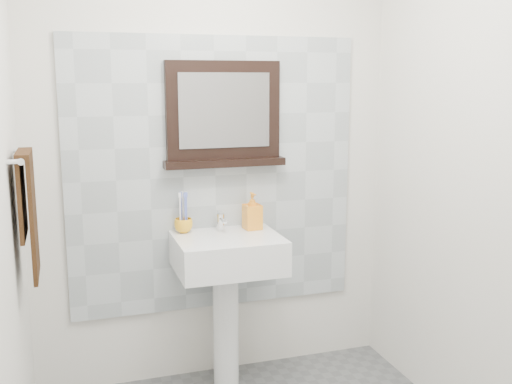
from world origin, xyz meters
The scene contains 11 objects.
back_wall centered at (0.00, 1.10, 1.25)m, with size 2.00×0.01×2.50m, color silver.
front_wall centered at (0.00, -1.10, 1.25)m, with size 2.00×0.01×2.50m, color silver.
right_wall centered at (1.00, 0.00, 1.25)m, with size 0.01×2.20×2.50m, color silver.
splashback centered at (0.00, 1.09, 1.15)m, with size 1.60×0.02×1.50m, color #A9B3B7.
pedestal_sink centered at (0.01, 0.87, 0.68)m, with size 0.55×0.44×0.96m.
toothbrush_cup centered at (-0.20, 1.01, 0.90)m, with size 0.10×0.10×0.08m, color yellow.
toothbrushes centered at (-0.19, 1.02, 0.98)m, with size 0.05×0.04×0.21m.
soap_dispenser centered at (0.18, 0.97, 0.96)m, with size 0.09×0.09×0.20m, color orange.
framed_mirror centered at (0.04, 1.06, 1.47)m, with size 0.66×0.11×0.56m.
towel_bar centered at (-0.95, 0.60, 1.35)m, with size 0.07×0.40×0.03m.
hand_towel centered at (-0.94, 0.60, 1.14)m, with size 0.06×0.30×0.55m.
Camera 1 is at (-0.78, -2.07, 1.67)m, focal length 42.00 mm.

